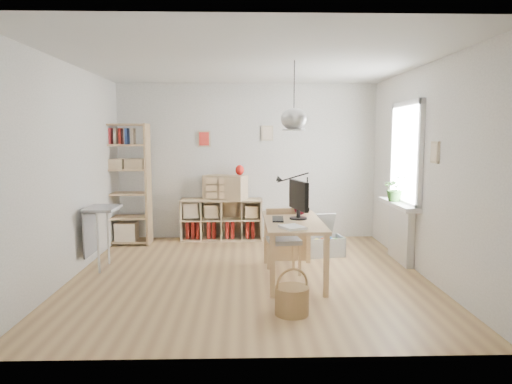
{
  "coord_description": "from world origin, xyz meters",
  "views": [
    {
      "loc": [
        -0.06,
        -5.76,
        1.78
      ],
      "look_at": [
        0.1,
        0.3,
        1.05
      ],
      "focal_mm": 32.0,
      "sensor_mm": 36.0,
      "label": 1
    }
  ],
  "objects_px": {
    "tall_bookshelf": "(125,179)",
    "monitor": "(299,198)",
    "drawer_chest": "(225,187)",
    "cube_shelf": "(221,223)",
    "storage_chest": "(323,242)",
    "desk": "(293,227)",
    "chair": "(283,236)"
  },
  "relations": [
    {
      "from": "chair",
      "to": "drawer_chest",
      "type": "xyz_separation_m",
      "value": [
        -0.83,
        1.89,
        0.45
      ]
    },
    {
      "from": "cube_shelf",
      "to": "drawer_chest",
      "type": "distance_m",
      "value": 0.63
    },
    {
      "from": "desk",
      "to": "chair",
      "type": "relative_size",
      "value": 1.8
    },
    {
      "from": "monitor",
      "to": "drawer_chest",
      "type": "xyz_separation_m",
      "value": [
        -1.01,
        2.13,
        -0.1
      ]
    },
    {
      "from": "tall_bookshelf",
      "to": "monitor",
      "type": "xyz_separation_m",
      "value": [
        2.66,
        -1.89,
        -0.06
      ]
    },
    {
      "from": "tall_bookshelf",
      "to": "chair",
      "type": "bearing_deg",
      "value": -33.6
    },
    {
      "from": "chair",
      "to": "storage_chest",
      "type": "distance_m",
      "value": 1.16
    },
    {
      "from": "tall_bookshelf",
      "to": "drawer_chest",
      "type": "bearing_deg",
      "value": 8.26
    },
    {
      "from": "desk",
      "to": "storage_chest",
      "type": "distance_m",
      "value": 1.4
    },
    {
      "from": "chair",
      "to": "drawer_chest",
      "type": "distance_m",
      "value": 2.12
    },
    {
      "from": "storage_chest",
      "to": "drawer_chest",
      "type": "distance_m",
      "value": 1.98
    },
    {
      "from": "storage_chest",
      "to": "monitor",
      "type": "xyz_separation_m",
      "value": [
        -0.52,
        -1.12,
        0.83
      ]
    },
    {
      "from": "desk",
      "to": "chair",
      "type": "distance_m",
      "value": 0.36
    },
    {
      "from": "tall_bookshelf",
      "to": "drawer_chest",
      "type": "xyz_separation_m",
      "value": [
        1.65,
        0.24,
        -0.16
      ]
    },
    {
      "from": "tall_bookshelf",
      "to": "monitor",
      "type": "relative_size",
      "value": 3.62
    },
    {
      "from": "desk",
      "to": "drawer_chest",
      "type": "relative_size",
      "value": 2.09
    },
    {
      "from": "drawer_chest",
      "to": "tall_bookshelf",
      "type": "bearing_deg",
      "value": -148.76
    },
    {
      "from": "storage_chest",
      "to": "monitor",
      "type": "distance_m",
      "value": 1.49
    },
    {
      "from": "storage_chest",
      "to": "drawer_chest",
      "type": "height_order",
      "value": "drawer_chest"
    },
    {
      "from": "storage_chest",
      "to": "monitor",
      "type": "bearing_deg",
      "value": -123.85
    },
    {
      "from": "tall_bookshelf",
      "to": "storage_chest",
      "type": "relative_size",
      "value": 2.82
    },
    {
      "from": "cube_shelf",
      "to": "storage_chest",
      "type": "relative_size",
      "value": 1.97
    },
    {
      "from": "desk",
      "to": "chair",
      "type": "xyz_separation_m",
      "value": [
        -0.1,
        0.3,
        -0.18
      ]
    },
    {
      "from": "storage_chest",
      "to": "monitor",
      "type": "height_order",
      "value": "monitor"
    },
    {
      "from": "cube_shelf",
      "to": "drawer_chest",
      "type": "height_order",
      "value": "drawer_chest"
    },
    {
      "from": "drawer_chest",
      "to": "monitor",
      "type": "bearing_deg",
      "value": -41.68
    },
    {
      "from": "cube_shelf",
      "to": "storage_chest",
      "type": "xyz_separation_m",
      "value": [
        1.62,
        -1.05,
        -0.1
      ]
    },
    {
      "from": "storage_chest",
      "to": "chair",
      "type": "bearing_deg",
      "value": -137.16
    },
    {
      "from": "tall_bookshelf",
      "to": "storage_chest",
      "type": "bearing_deg",
      "value": -13.64
    },
    {
      "from": "drawer_chest",
      "to": "desk",
      "type": "bearing_deg",
      "value": -43.95
    },
    {
      "from": "cube_shelf",
      "to": "tall_bookshelf",
      "type": "relative_size",
      "value": 0.7
    },
    {
      "from": "desk",
      "to": "tall_bookshelf",
      "type": "distance_m",
      "value": 3.27
    }
  ]
}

